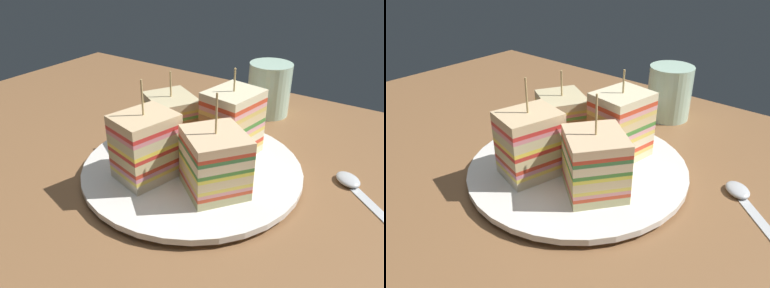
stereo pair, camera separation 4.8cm
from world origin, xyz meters
TOP-DOWN VIEW (x-y plane):
  - ground_plane at (0.00, 0.00)cm, footprint 111.51×71.82cm
  - plate at (0.00, 0.00)cm, footprint 28.50×28.50cm
  - sandwich_wedge_0 at (3.12, 5.29)cm, footprint 7.24×8.19cm
  - sandwich_wedge_1 at (-5.26, 3.16)cm, footprint 9.49×9.39cm
  - sandwich_wedge_2 at (-2.69, -5.53)cm, footprint 6.86×7.85cm
  - sandwich_wedge_3 at (5.39, -2.93)cm, footprint 9.02×8.60cm
  - chip_pile at (-0.70, -1.52)cm, footprint 7.95×7.08cm
  - spoon at (-19.17, -8.00)cm, footprint 12.11×11.46cm
  - drinking_glass at (-0.49, -23.92)cm, footprint 7.36×7.36cm

SIDE VIEW (x-z plane):
  - ground_plane at x=0.00cm, z-range -1.80..0.00cm
  - spoon at x=-19.17cm, z-range -0.10..0.90cm
  - plate at x=0.00cm, z-range 0.15..1.58cm
  - chip_pile at x=-0.70cm, z-range 1.08..4.61cm
  - drinking_glass at x=-0.49cm, z-range -0.69..8.38cm
  - sandwich_wedge_3 at x=5.39cm, z-range -0.33..10.51cm
  - sandwich_wedge_1 at x=-5.26cm, z-range -0.93..11.16cm
  - sandwich_wedge_0 at x=3.12cm, z-range -0.71..11.81cm
  - sandwich_wedge_2 at x=-2.69cm, z-range -0.10..11.91cm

